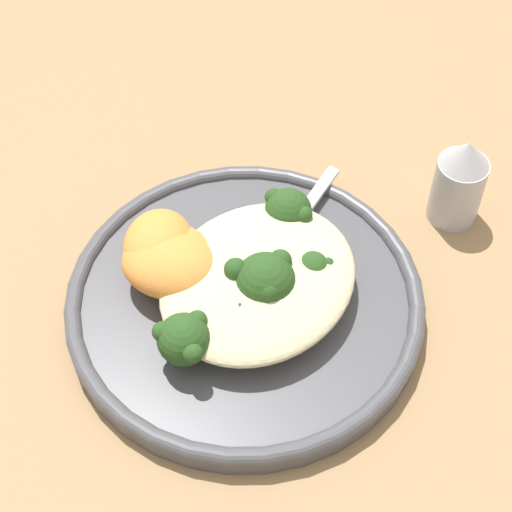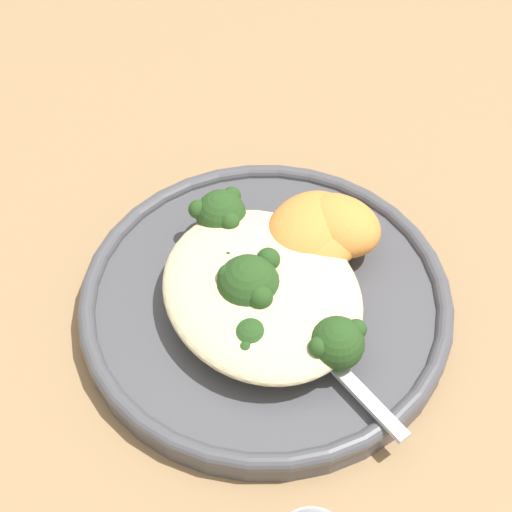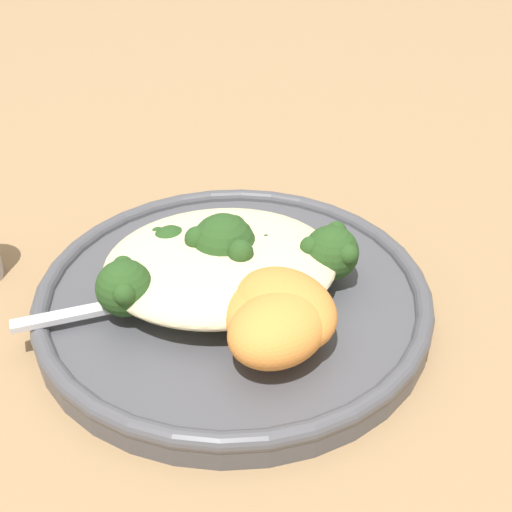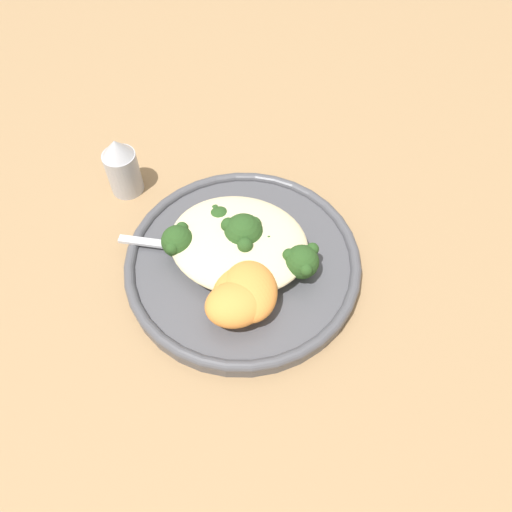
{
  "view_description": "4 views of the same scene",
  "coord_description": "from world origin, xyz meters",
  "px_view_note": "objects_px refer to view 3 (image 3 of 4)",
  "views": [
    {
      "loc": [
        0.26,
        0.21,
        0.51
      ],
      "look_at": [
        -0.02,
        -0.01,
        0.06
      ],
      "focal_mm": 60.0,
      "sensor_mm": 36.0,
      "label": 1
    },
    {
      "loc": [
        -0.31,
        0.16,
        0.48
      ],
      "look_at": [
        0.01,
        -0.02,
        0.04
      ],
      "focal_mm": 60.0,
      "sensor_mm": 36.0,
      "label": 2
    },
    {
      "loc": [
        -0.06,
        -0.37,
        0.3
      ],
      "look_at": [
        0.01,
        -0.01,
        0.04
      ],
      "focal_mm": 50.0,
      "sensor_mm": 36.0,
      "label": 3
    },
    {
      "loc": [
        0.1,
        -0.3,
        0.46
      ],
      "look_at": [
        0.01,
        -0.02,
        0.04
      ],
      "focal_mm": 35.0,
      "sensor_mm": 36.0,
      "label": 4
    }
  ],
  "objects_px": {
    "sweet_potato_chunk_1": "(270,313)",
    "spoon": "(135,299)",
    "broccoli_stalk_4": "(138,291)",
    "sweet_potato_chunk_0": "(278,329)",
    "broccoli_stalk_2": "(226,255)",
    "broccoli_stalk_1": "(259,267)",
    "broccoli_stalk_3": "(191,262)",
    "broccoli_stalk_0": "(318,262)",
    "sweet_potato_chunk_2": "(284,308)",
    "quinoa_mound": "(221,263)",
    "plate": "(233,299)"
  },
  "relations": [
    {
      "from": "broccoli_stalk_0",
      "to": "sweet_potato_chunk_0",
      "type": "relative_size",
      "value": 1.47
    },
    {
      "from": "broccoli_stalk_1",
      "to": "broccoli_stalk_2",
      "type": "distance_m",
      "value": 0.02
    },
    {
      "from": "broccoli_stalk_3",
      "to": "sweet_potato_chunk_1",
      "type": "xyz_separation_m",
      "value": [
        0.04,
        -0.06,
        0.0
      ]
    },
    {
      "from": "broccoli_stalk_1",
      "to": "sweet_potato_chunk_0",
      "type": "xyz_separation_m",
      "value": [
        -0.0,
        -0.07,
        0.01
      ]
    },
    {
      "from": "quinoa_mound",
      "to": "spoon",
      "type": "bearing_deg",
      "value": -164.77
    },
    {
      "from": "plate",
      "to": "sweet_potato_chunk_0",
      "type": "height_order",
      "value": "sweet_potato_chunk_0"
    },
    {
      "from": "sweet_potato_chunk_2",
      "to": "broccoli_stalk_4",
      "type": "bearing_deg",
      "value": 158.48
    },
    {
      "from": "plate",
      "to": "spoon",
      "type": "distance_m",
      "value": 0.06
    },
    {
      "from": "sweet_potato_chunk_1",
      "to": "broccoli_stalk_3",
      "type": "bearing_deg",
      "value": 122.65
    },
    {
      "from": "broccoli_stalk_1",
      "to": "broccoli_stalk_2",
      "type": "height_order",
      "value": "broccoli_stalk_2"
    },
    {
      "from": "quinoa_mound",
      "to": "broccoli_stalk_3",
      "type": "xyz_separation_m",
      "value": [
        -0.02,
        0.01,
        -0.0
      ]
    },
    {
      "from": "sweet_potato_chunk_1",
      "to": "spoon",
      "type": "xyz_separation_m",
      "value": [
        -0.08,
        0.04,
        -0.01
      ]
    },
    {
      "from": "spoon",
      "to": "broccoli_stalk_2",
      "type": "bearing_deg",
      "value": -174.95
    },
    {
      "from": "quinoa_mound",
      "to": "broccoli_stalk_1",
      "type": "height_order",
      "value": "quinoa_mound"
    },
    {
      "from": "plate",
      "to": "broccoli_stalk_3",
      "type": "xyz_separation_m",
      "value": [
        -0.03,
        0.01,
        0.02
      ]
    },
    {
      "from": "sweet_potato_chunk_0",
      "to": "sweet_potato_chunk_2",
      "type": "bearing_deg",
      "value": 67.96
    },
    {
      "from": "quinoa_mound",
      "to": "broccoli_stalk_3",
      "type": "bearing_deg",
      "value": 159.55
    },
    {
      "from": "spoon",
      "to": "sweet_potato_chunk_0",
      "type": "bearing_deg",
      "value": 134.91
    },
    {
      "from": "broccoli_stalk_0",
      "to": "broccoli_stalk_2",
      "type": "relative_size",
      "value": 1.07
    },
    {
      "from": "sweet_potato_chunk_0",
      "to": "broccoli_stalk_2",
      "type": "bearing_deg",
      "value": 104.91
    },
    {
      "from": "broccoli_stalk_2",
      "to": "sweet_potato_chunk_1",
      "type": "relative_size",
      "value": 1.3
    },
    {
      "from": "broccoli_stalk_4",
      "to": "sweet_potato_chunk_1",
      "type": "bearing_deg",
      "value": 169.48
    },
    {
      "from": "broccoli_stalk_0",
      "to": "broccoli_stalk_3",
      "type": "xyz_separation_m",
      "value": [
        -0.08,
        0.02,
        -0.0
      ]
    },
    {
      "from": "broccoli_stalk_2",
      "to": "sweet_potato_chunk_1",
      "type": "distance_m",
      "value": 0.06
    },
    {
      "from": "sweet_potato_chunk_0",
      "to": "sweet_potato_chunk_2",
      "type": "height_order",
      "value": "sweet_potato_chunk_0"
    },
    {
      "from": "broccoli_stalk_0",
      "to": "broccoli_stalk_3",
      "type": "distance_m",
      "value": 0.08
    },
    {
      "from": "broccoli_stalk_2",
      "to": "broccoli_stalk_4",
      "type": "bearing_deg",
      "value": 101.07
    },
    {
      "from": "broccoli_stalk_0",
      "to": "sweet_potato_chunk_1",
      "type": "bearing_deg",
      "value": -159.2
    },
    {
      "from": "sweet_potato_chunk_1",
      "to": "spoon",
      "type": "height_order",
      "value": "sweet_potato_chunk_1"
    },
    {
      "from": "broccoli_stalk_4",
      "to": "broccoli_stalk_2",
      "type": "bearing_deg",
      "value": -145.35
    },
    {
      "from": "broccoli_stalk_0",
      "to": "broccoli_stalk_1",
      "type": "relative_size",
      "value": 1.09
    },
    {
      "from": "sweet_potato_chunk_2",
      "to": "broccoli_stalk_2",
      "type": "bearing_deg",
      "value": 115.92
    },
    {
      "from": "broccoli_stalk_3",
      "to": "sweet_potato_chunk_0",
      "type": "distance_m",
      "value": 0.09
    },
    {
      "from": "broccoli_stalk_4",
      "to": "sweet_potato_chunk_0",
      "type": "height_order",
      "value": "same"
    },
    {
      "from": "broccoli_stalk_0",
      "to": "sweet_potato_chunk_2",
      "type": "xyz_separation_m",
      "value": [
        -0.03,
        -0.04,
        0.0
      ]
    },
    {
      "from": "broccoli_stalk_1",
      "to": "sweet_potato_chunk_0",
      "type": "distance_m",
      "value": 0.07
    },
    {
      "from": "broccoli_stalk_4",
      "to": "sweet_potato_chunk_2",
      "type": "height_order",
      "value": "same"
    },
    {
      "from": "sweet_potato_chunk_1",
      "to": "broccoli_stalk_1",
      "type": "bearing_deg",
      "value": 87.42
    },
    {
      "from": "plate",
      "to": "broccoli_stalk_0",
      "type": "relative_size",
      "value": 2.81
    },
    {
      "from": "broccoli_stalk_2",
      "to": "broccoli_stalk_3",
      "type": "relative_size",
      "value": 1.01
    },
    {
      "from": "sweet_potato_chunk_2",
      "to": "broccoli_stalk_0",
      "type": "bearing_deg",
      "value": 54.9
    },
    {
      "from": "broccoli_stalk_1",
      "to": "broccoli_stalk_2",
      "type": "bearing_deg",
      "value": 99.87
    },
    {
      "from": "broccoli_stalk_1",
      "to": "broccoli_stalk_3",
      "type": "relative_size",
      "value": 0.98
    },
    {
      "from": "broccoli_stalk_1",
      "to": "sweet_potato_chunk_2",
      "type": "xyz_separation_m",
      "value": [
        0.01,
        -0.05,
        0.01
      ]
    },
    {
      "from": "broccoli_stalk_2",
      "to": "broccoli_stalk_3",
      "type": "height_order",
      "value": "broccoli_stalk_2"
    },
    {
      "from": "quinoa_mound",
      "to": "sweet_potato_chunk_1",
      "type": "distance_m",
      "value": 0.06
    },
    {
      "from": "sweet_potato_chunk_1",
      "to": "sweet_potato_chunk_2",
      "type": "distance_m",
      "value": 0.01
    },
    {
      "from": "broccoli_stalk_4",
      "to": "spoon",
      "type": "height_order",
      "value": "broccoli_stalk_4"
    },
    {
      "from": "sweet_potato_chunk_0",
      "to": "broccoli_stalk_1",
      "type": "bearing_deg",
      "value": 89.37
    },
    {
      "from": "broccoli_stalk_2",
      "to": "broccoli_stalk_0",
      "type": "bearing_deg",
      "value": -110.51
    }
  ]
}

